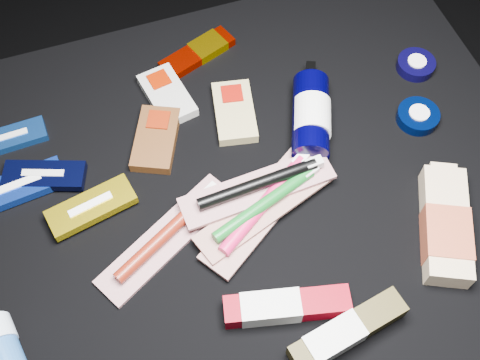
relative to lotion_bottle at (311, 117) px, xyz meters
name	(u,v)px	position (x,y,z in m)	size (l,w,h in m)	color
ground	(235,285)	(-0.16, -0.08, -0.43)	(3.00, 3.00, 0.00)	black
cloth_table	(234,247)	(-0.16, -0.08, -0.23)	(0.98, 0.78, 0.40)	black
luna_bar_0	(10,138)	(-0.47, 0.13, -0.02)	(0.12, 0.05, 0.02)	#164699
luna_bar_1	(20,187)	(-0.46, 0.04, -0.02)	(0.14, 0.06, 0.02)	#153CBB
luna_bar_2	(44,175)	(-0.43, 0.04, -0.02)	(0.13, 0.09, 0.02)	black
luna_bar_3	(91,207)	(-0.37, -0.04, -0.01)	(0.14, 0.07, 0.02)	gold
clif_bar_0	(156,137)	(-0.24, 0.06, -0.02)	(0.11, 0.13, 0.02)	#4E2B12
clif_bar_1	(166,93)	(-0.20, 0.14, -0.02)	(0.08, 0.12, 0.02)	#B1B1AA
clif_bar_2	(234,110)	(-0.11, 0.07, -0.02)	(0.08, 0.13, 0.02)	tan
power_bar	(201,51)	(-0.12, 0.21, -0.02)	(0.14, 0.09, 0.02)	#850C00
lotion_bottle	(311,117)	(0.00, 0.00, 0.00)	(0.11, 0.19, 0.06)	black
cream_tin_upper	(416,65)	(0.22, 0.06, -0.02)	(0.07, 0.07, 0.02)	black
cream_tin_lower	(418,116)	(0.17, -0.04, -0.02)	(0.07, 0.07, 0.02)	black
bodywash_bottle	(445,227)	(0.11, -0.24, -0.01)	(0.13, 0.19, 0.04)	beige
toothbrush_pack_0	(168,234)	(-0.27, -0.12, -0.02)	(0.24, 0.16, 0.03)	beige
toothbrush_pack_1	(265,205)	(-0.12, -0.12, -0.01)	(0.24, 0.18, 0.03)	beige
toothbrush_pack_2	(266,205)	(-0.12, -0.12, -0.01)	(0.23, 0.12, 0.03)	#A7A29D
toothbrush_pack_3	(260,186)	(-0.12, -0.09, 0.00)	(0.24, 0.07, 0.03)	beige
toothpaste_carton_red	(281,307)	(-0.15, -0.27, -0.01)	(0.18, 0.08, 0.03)	maroon
toothpaste_carton_green	(343,334)	(-0.09, -0.34, -0.01)	(0.17, 0.07, 0.03)	#372F12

